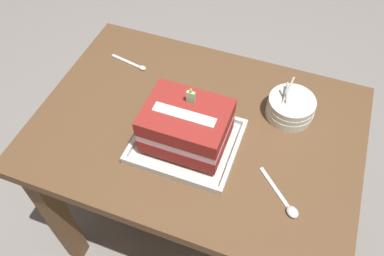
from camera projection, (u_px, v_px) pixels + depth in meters
ground_plane at (195, 225)px, 1.67m from camera, size 8.00×8.00×0.00m
dining_table at (197, 149)px, 1.22m from camera, size 0.94×0.67×0.69m
foil_tray at (187, 142)px, 1.08m from camera, size 0.28×0.25×0.02m
birthday_cake at (186, 125)px, 1.02m from camera, size 0.22×0.17×0.16m
bowl_stack at (291, 107)px, 1.13m from camera, size 0.14×0.14×0.12m
serving_spoon_near_tray at (288, 206)px, 0.96m from camera, size 0.13×0.13×0.01m
serving_spoon_by_bowls at (135, 65)px, 1.28m from camera, size 0.14×0.04×0.01m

